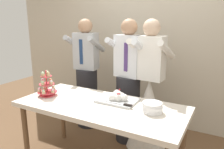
# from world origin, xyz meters

# --- Properties ---
(rear_wall) EXTENTS (5.20, 0.10, 2.90)m
(rear_wall) POSITION_xyz_m (0.00, 1.46, 1.45)
(rear_wall) COLOR beige
(rear_wall) RESTS_ON ground_plane
(dessert_table) EXTENTS (1.80, 0.80, 0.78)m
(dessert_table) POSITION_xyz_m (0.00, 0.00, 0.70)
(dessert_table) COLOR silver
(dessert_table) RESTS_ON ground_plane
(cupcake_stand) EXTENTS (0.23, 0.23, 0.31)m
(cupcake_stand) POSITION_xyz_m (-0.70, -0.06, 0.89)
(cupcake_stand) COLOR #D83F4C
(cupcake_stand) RESTS_ON dessert_table
(main_cake_tray) EXTENTS (0.44, 0.31, 0.13)m
(main_cake_tray) POSITION_xyz_m (0.12, 0.16, 0.82)
(main_cake_tray) COLOR silver
(main_cake_tray) RESTS_ON dessert_table
(plate_stack) EXTENTS (0.20, 0.20, 0.10)m
(plate_stack) POSITION_xyz_m (0.55, 0.07, 0.82)
(plate_stack) COLOR white
(plate_stack) RESTS_ON dessert_table
(person_groom) EXTENTS (0.51, 0.53, 1.66)m
(person_groom) POSITION_xyz_m (-0.00, 0.71, 0.75)
(person_groom) COLOR #232328
(person_groom) RESTS_ON ground_plane
(person_bride) EXTENTS (0.56, 0.56, 1.66)m
(person_bride) POSITION_xyz_m (0.30, 0.70, 0.58)
(person_bride) COLOR white
(person_bride) RESTS_ON ground_plane
(person_guest) EXTENTS (0.52, 0.54, 1.66)m
(person_guest) POSITION_xyz_m (-0.74, 0.81, 0.75)
(person_guest) COLOR #232328
(person_guest) RESTS_ON ground_plane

